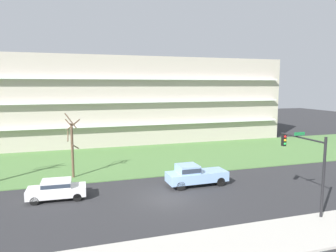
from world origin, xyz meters
name	(u,v)px	position (x,y,z in m)	size (l,w,h in m)	color
ground	(168,199)	(0.00, 0.00, 0.00)	(160.00, 160.00, 0.00)	#2D2D30
sidewalk_curb_near	(212,248)	(0.00, -8.00, 0.07)	(80.00, 4.00, 0.15)	#BCB7AD
grass_lawn_strip	(133,159)	(0.00, 14.00, 0.04)	(80.00, 16.00, 0.08)	#547F42
apartment_building	(115,100)	(0.00, 28.30, 6.54)	(52.61, 13.55, 13.08)	#B2A899
tree_left	(72,146)	(-6.99, 8.15, 3.15)	(1.43, 1.48, 6.36)	brown
sedan_white_near_left	(57,189)	(-8.31, 2.50, 0.87)	(4.48, 2.00, 1.57)	white
pickup_blue_center_left	(194,174)	(3.25, 2.50, 1.02)	(5.43, 2.10, 1.95)	#8CB2E0
traffic_signal_mast	(307,158)	(8.66, -5.01, 3.79)	(0.90, 4.54, 5.55)	black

